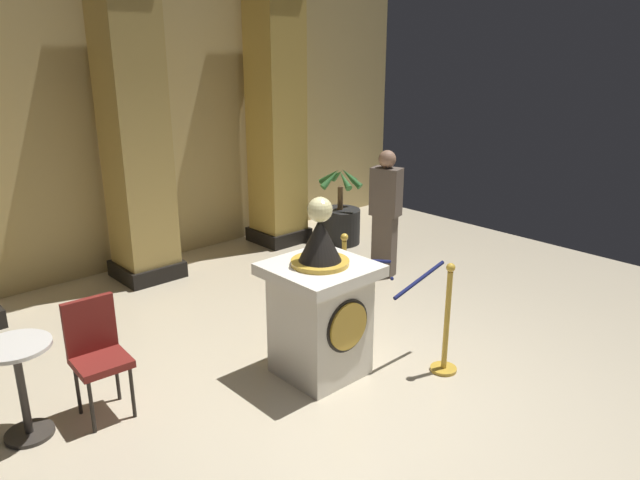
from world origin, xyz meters
name	(u,v)px	position (x,y,z in m)	size (l,w,h in m)	color
ground_plane	(353,393)	(0.00, 0.00, 0.00)	(10.04, 10.04, 0.00)	beige
back_wall	(111,110)	(0.00, 4.27, 2.04)	(10.04, 0.16, 4.09)	tan
pedestal_clock	(320,308)	(0.03, 0.44, 0.64)	(0.84, 0.84, 1.63)	silver
stanchion_near	(446,334)	(0.88, -0.30, 0.37)	(0.24, 0.24, 1.04)	gold
stanchion_far	(344,292)	(0.91, 1.03, 0.35)	(0.24, 0.24, 1.00)	gold
velvet_rope	(392,270)	(0.89, 0.37, 0.79)	(0.69, 0.72, 0.22)	#141947
column_right	(276,110)	(2.15, 3.68, 1.95)	(0.75, 0.75, 3.92)	black
column_centre_rear	(134,123)	(0.00, 3.68, 1.95)	(0.77, 0.77, 3.92)	black
potted_palm_right	(340,221)	(2.76, 2.98, 0.34)	(0.70, 0.67, 1.16)	black
bystander_guest	(385,211)	(2.26, 1.67, 0.85)	(0.31, 0.41, 1.61)	brown
cafe_table	(20,379)	(-2.23, 1.26, 0.49)	(0.51, 0.51, 0.77)	#332D28
cafe_chair_red	(96,348)	(-1.67, 1.18, 0.57)	(0.42, 0.42, 0.96)	black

